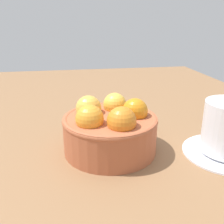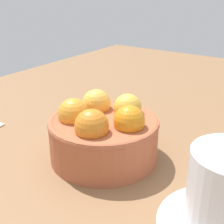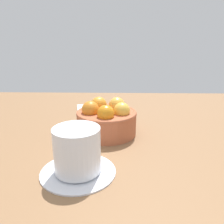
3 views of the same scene
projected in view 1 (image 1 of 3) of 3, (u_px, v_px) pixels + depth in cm
name	position (u px, v px, depth cm)	size (l,w,h in cm)	color
ground_plane	(110.00, 158.00, 43.65)	(145.72, 93.23, 3.28)	brown
terracotta_bowl	(110.00, 128.00, 41.66)	(15.36, 15.36, 8.95)	#AD5938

